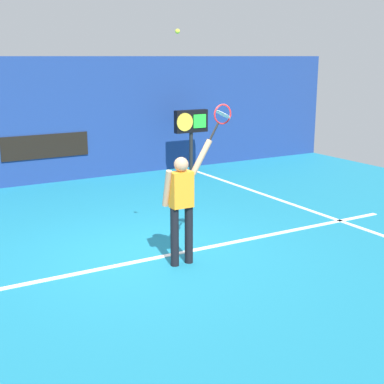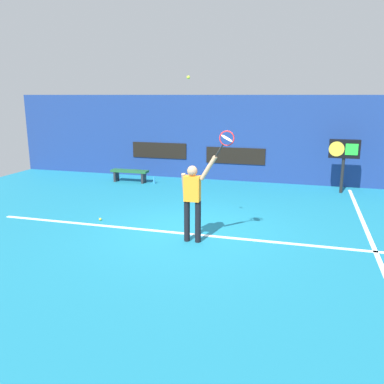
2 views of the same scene
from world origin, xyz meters
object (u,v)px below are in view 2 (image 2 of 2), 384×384
at_px(tennis_racket, 226,140).
at_px(tennis_ball, 188,77).
at_px(tennis_player, 193,197).
at_px(scoreboard_clock, 344,151).
at_px(spare_ball, 100,219).
at_px(water_bottle, 154,180).
at_px(court_bench, 130,173).

bearing_deg(tennis_racket, tennis_ball, -177.02).
height_order(tennis_player, tennis_racket, tennis_racket).
relative_size(scoreboard_clock, spare_ball, 25.81).
bearing_deg(scoreboard_clock, water_bottle, -177.01).
relative_size(tennis_player, tennis_racket, 3.19).
bearing_deg(spare_ball, scoreboard_clock, 38.42).
distance_m(tennis_player, scoreboard_clock, 6.67).
height_order(scoreboard_clock, spare_ball, scoreboard_clock).
bearing_deg(scoreboard_clock, tennis_ball, -121.75).
distance_m(tennis_player, spare_ball, 2.98).
bearing_deg(tennis_racket, tennis_player, 179.65).
distance_m(court_bench, water_bottle, 0.98).
bearing_deg(tennis_player, water_bottle, 119.08).
bearing_deg(spare_ball, tennis_player, -16.49).
height_order(tennis_racket, scoreboard_clock, tennis_racket).
height_order(scoreboard_clock, court_bench, scoreboard_clock).
bearing_deg(spare_ball, water_bottle, 93.51).
xyz_separation_m(tennis_racket, spare_ball, (-3.40, 0.80, -2.22)).
bearing_deg(water_bottle, tennis_player, -60.92).
relative_size(tennis_player, water_bottle, 8.04).
bearing_deg(tennis_player, scoreboard_clock, 58.63).
distance_m(tennis_player, tennis_racket, 1.43).
xyz_separation_m(scoreboard_clock, spare_ball, (-6.16, -4.89, -1.34)).
xyz_separation_m(tennis_player, scoreboard_clock, (3.47, 5.68, 0.36)).
bearing_deg(spare_ball, court_bench, 105.19).
relative_size(tennis_player, tennis_ball, 28.38).
bearing_deg(tennis_ball, tennis_player, 29.43).
relative_size(tennis_ball, water_bottle, 0.28).
relative_size(tennis_ball, spare_ball, 1.00).
relative_size(tennis_ball, court_bench, 0.05).
distance_m(tennis_racket, scoreboard_clock, 6.39).
xyz_separation_m(tennis_racket, tennis_ball, (-0.78, -0.04, 1.23)).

